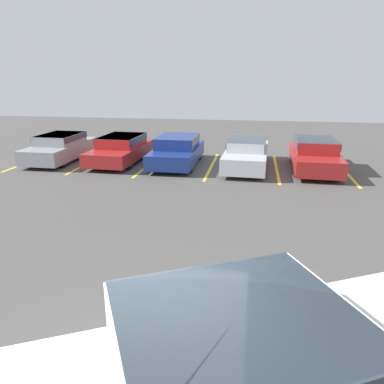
# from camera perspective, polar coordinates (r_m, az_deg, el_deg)

# --- Properties ---
(ground_plane) EXTENTS (60.00, 60.00, 0.00)m
(ground_plane) POSITION_cam_1_polar(r_m,az_deg,el_deg) (5.54, -6.94, -26.97)
(ground_plane) COLOR #4C4947
(stall_stripe_a) EXTENTS (0.12, 5.13, 0.01)m
(stall_stripe_a) POSITION_cam_1_polar(r_m,az_deg,el_deg) (19.46, -22.66, 4.65)
(stall_stripe_a) COLOR yellow
(stall_stripe_a) RESTS_ON ground_plane
(stall_stripe_b) EXTENTS (0.12, 5.13, 0.01)m
(stall_stripe_b) POSITION_cam_1_polar(r_m,az_deg,el_deg) (18.13, -15.05, 4.55)
(stall_stripe_b) COLOR yellow
(stall_stripe_b) RESTS_ON ground_plane
(stall_stripe_c) EXTENTS (0.12, 5.13, 0.01)m
(stall_stripe_c) POSITION_cam_1_polar(r_m,az_deg,el_deg) (17.17, -6.42, 4.34)
(stall_stripe_c) COLOR yellow
(stall_stripe_c) RESTS_ON ground_plane
(stall_stripe_d) EXTENTS (0.12, 5.13, 0.01)m
(stall_stripe_d) POSITION_cam_1_polar(r_m,az_deg,el_deg) (16.63, 3.00, 3.99)
(stall_stripe_d) COLOR yellow
(stall_stripe_d) RESTS_ON ground_plane
(stall_stripe_e) EXTENTS (0.12, 5.13, 0.01)m
(stall_stripe_e) POSITION_cam_1_polar(r_m,az_deg,el_deg) (16.56, 12.75, 3.53)
(stall_stripe_e) COLOR yellow
(stall_stripe_e) RESTS_ON ground_plane
(stall_stripe_f) EXTENTS (0.12, 5.13, 0.01)m
(stall_stripe_f) POSITION_cam_1_polar(r_m,az_deg,el_deg) (16.96, 22.30, 2.97)
(stall_stripe_f) COLOR yellow
(stall_stripe_f) RESTS_ON ground_plane
(parked_sedan_a) EXTENTS (1.84, 4.28, 1.24)m
(parked_sedan_a) POSITION_cam_1_polar(r_m,az_deg,el_deg) (18.61, -19.41, 6.53)
(parked_sedan_a) COLOR gray
(parked_sedan_a) RESTS_ON ground_plane
(parked_sedan_b) EXTENTS (1.98, 4.58, 1.21)m
(parked_sedan_b) POSITION_cam_1_polar(r_m,az_deg,el_deg) (17.61, -10.69, 6.62)
(parked_sedan_b) COLOR maroon
(parked_sedan_b) RESTS_ON ground_plane
(parked_sedan_c) EXTENTS (1.85, 4.25, 1.28)m
(parked_sedan_c) POSITION_cam_1_polar(r_m,az_deg,el_deg) (16.72, -2.29, 6.47)
(parked_sedan_c) COLOR navy
(parked_sedan_c) RESTS_ON ground_plane
(parked_sedan_d) EXTENTS (1.91, 4.79, 1.22)m
(parked_sedan_d) POSITION_cam_1_polar(r_m,az_deg,el_deg) (16.42, 8.33, 5.96)
(parked_sedan_d) COLOR #B7BABF
(parked_sedan_d) RESTS_ON ground_plane
(parked_sedan_e) EXTENTS (1.91, 4.56, 1.31)m
(parked_sedan_e) POSITION_cam_1_polar(r_m,az_deg,el_deg) (16.58, 18.20, 5.56)
(parked_sedan_e) COLOR maroon
(parked_sedan_e) RESTS_ON ground_plane
(wheel_stop_curb) EXTENTS (1.62, 0.20, 0.14)m
(wheel_stop_curb) POSITION_cam_1_polar(r_m,az_deg,el_deg) (21.37, -12.85, 6.79)
(wheel_stop_curb) COLOR #B7B2A8
(wheel_stop_curb) RESTS_ON ground_plane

